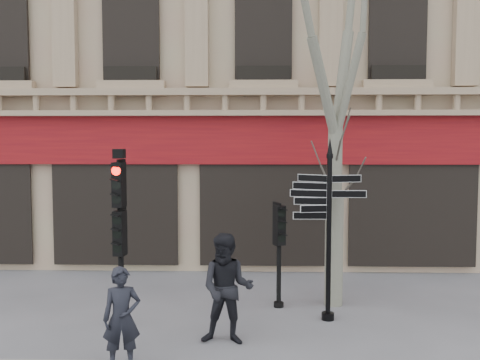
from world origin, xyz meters
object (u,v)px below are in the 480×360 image
at_px(fingerpost, 329,198).
at_px(traffic_signal_secondary, 279,236).
at_px(pedestrian_a, 122,318).
at_px(traffic_signal_main, 120,215).
at_px(pedestrian_b, 227,289).

height_order(fingerpost, traffic_signal_secondary, fingerpost).
bearing_deg(pedestrian_a, traffic_signal_secondary, 36.09).
bearing_deg(pedestrian_a, fingerpost, 19.24).
height_order(traffic_signal_main, traffic_signal_secondary, traffic_signal_main).
relative_size(traffic_signal_main, pedestrian_a, 2.12).
distance_m(traffic_signal_main, pedestrian_a, 2.42).
height_order(traffic_signal_secondary, pedestrian_b, traffic_signal_secondary).
bearing_deg(fingerpost, pedestrian_a, -136.39).
bearing_deg(traffic_signal_main, traffic_signal_secondary, 29.47).
distance_m(traffic_signal_main, pedestrian_b, 2.55).
distance_m(traffic_signal_main, traffic_signal_secondary, 3.39).
height_order(fingerpost, pedestrian_a, fingerpost).
xyz_separation_m(fingerpost, traffic_signal_main, (-4.04, -0.45, -0.29)).
height_order(fingerpost, pedestrian_b, fingerpost).
bearing_deg(pedestrian_b, traffic_signal_main, 163.35).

